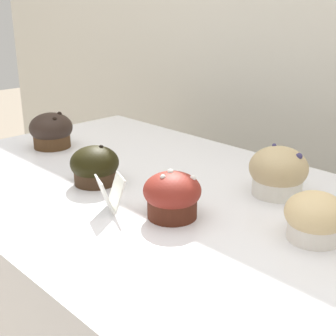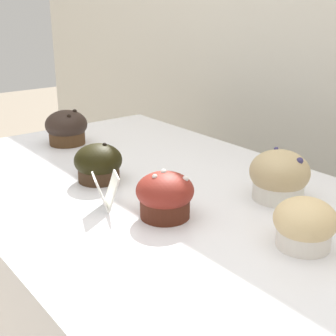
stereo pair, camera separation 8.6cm
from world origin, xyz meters
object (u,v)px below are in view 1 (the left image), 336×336
at_px(muffin_front_center, 278,172).
at_px(muffin_back_right, 95,166).
at_px(muffin_back_left, 172,195).
at_px(muffin_front_right, 51,131).
at_px(muffin_front_left, 315,217).

height_order(muffin_front_center, muffin_back_right, muffin_front_center).
relative_size(muffin_back_left, muffin_front_right, 0.93).
distance_m(muffin_front_center, muffin_back_right, 0.34).
xyz_separation_m(muffin_front_center, muffin_front_right, (-0.54, -0.14, -0.00)).
distance_m(muffin_front_center, muffin_front_left, 0.17).
height_order(muffin_back_left, muffin_front_left, muffin_back_left).
height_order(muffin_back_right, muffin_front_right, muffin_front_right).
distance_m(muffin_back_right, muffin_front_right, 0.27).
relative_size(muffin_back_right, muffin_front_left, 1.04).
bearing_deg(muffin_back_left, muffin_front_center, 72.28).
height_order(muffin_back_right, muffin_front_left, muffin_back_right).
bearing_deg(muffin_back_left, muffin_front_right, 172.86).
bearing_deg(muffin_front_right, muffin_front_left, 3.16).
relative_size(muffin_front_center, muffin_front_left, 1.17).
xyz_separation_m(muffin_back_left, muffin_back_right, (-0.21, -0.00, -0.00)).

